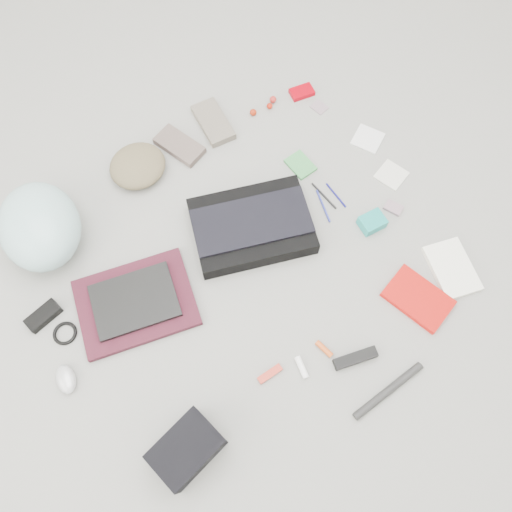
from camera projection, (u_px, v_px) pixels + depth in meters
ground_plane at (256, 261)px, 1.87m from camera, size 4.00×4.00×0.00m
messenger_bag at (252, 226)px, 1.89m from camera, size 0.52×0.45×0.07m
bag_flap at (252, 221)px, 1.85m from camera, size 0.48×0.34×0.01m
laptop_sleeve at (136, 303)px, 1.79m from camera, size 0.48×0.41×0.03m
laptop at (135, 301)px, 1.77m from camera, size 0.34×0.29×0.02m
bike_helmet at (40, 226)px, 1.80m from camera, size 0.37×0.42×0.22m
beanie at (138, 166)px, 1.99m from camera, size 0.25×0.24×0.08m
mitten_left at (180, 146)px, 2.05m from camera, size 0.16×0.22×0.03m
mitten_right at (213, 122)px, 2.10m from camera, size 0.14×0.23×0.03m
power_brick at (43, 316)px, 1.77m from camera, size 0.13×0.08×0.03m
cable_coil at (65, 333)px, 1.76m from camera, size 0.11×0.11×0.01m
mouse at (66, 379)px, 1.68m from camera, size 0.08×0.12×0.04m
camera_bag at (187, 449)px, 1.55m from camera, size 0.23×0.18×0.14m
multitool at (270, 374)px, 1.70m from camera, size 0.09×0.03×0.01m
toiletry_tube_white at (302, 367)px, 1.70m from camera, size 0.04×0.08×0.02m
toiletry_tube_orange at (324, 349)px, 1.73m from camera, size 0.03×0.07×0.02m
u_lock at (355, 358)px, 1.71m from camera, size 0.16×0.08×0.03m
bike_pump at (388, 391)px, 1.67m from camera, size 0.29×0.03×0.03m
book_red at (418, 298)px, 1.80m from camera, size 0.20×0.26×0.02m
book_white at (452, 269)px, 1.85m from camera, size 0.21×0.25×0.02m
notepad at (300, 165)px, 2.03m from camera, size 0.09×0.12×0.01m
pen_blue at (323, 206)px, 1.96m from camera, size 0.05×0.14×0.01m
pen_black at (324, 196)px, 1.97m from camera, size 0.01×0.14×0.01m
pen_navy at (336, 195)px, 1.98m from camera, size 0.01×0.13×0.01m
accordion_wallet at (372, 222)px, 1.91m from camera, size 0.10×0.09×0.05m
card_deck at (393, 208)px, 1.95m from camera, size 0.07×0.08×0.01m
napkin_top at (368, 139)px, 2.08m from camera, size 0.15×0.15×0.01m
napkin_bottom at (391, 175)px, 2.01m from camera, size 0.13×0.13×0.01m
lollipop_a at (253, 112)px, 2.12m from camera, size 0.04×0.04×0.03m
lollipop_b at (270, 106)px, 2.14m from camera, size 0.03×0.03×0.03m
lollipop_c at (273, 99)px, 2.15m from camera, size 0.04×0.04×0.03m
altoids_tin at (302, 92)px, 2.17m from camera, size 0.11×0.08×0.02m
stamp_sheet at (319, 107)px, 2.15m from camera, size 0.06×0.07×0.00m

